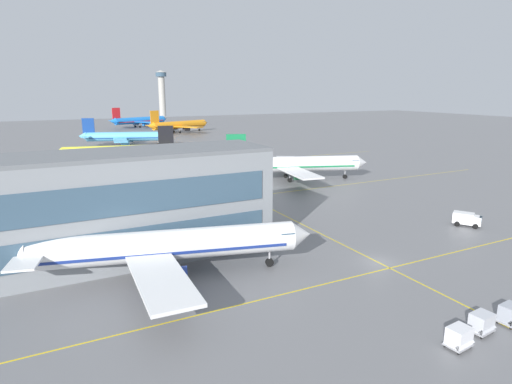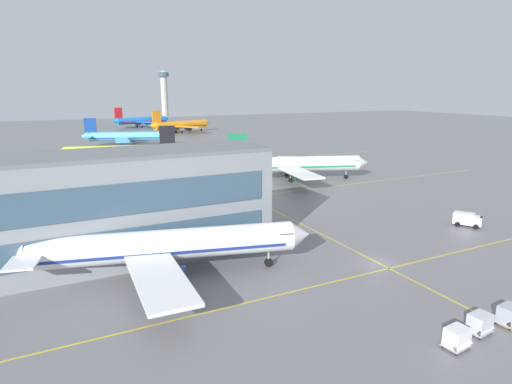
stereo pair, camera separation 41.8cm
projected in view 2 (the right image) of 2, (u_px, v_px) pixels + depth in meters
The scene contains 13 objects.
ground_plane at pixel (377, 263), 53.40m from camera, with size 600.00×600.00×0.00m, color slate.
airliner_front_gate at pixel (163, 245), 48.83m from camera, with size 34.53×29.39×10.85m.
airliner_second_row at pixel (294, 164), 101.25m from camera, with size 34.70×29.71×11.12m.
airliner_third_row at pixel (121, 152), 122.89m from camera, with size 34.48×29.31×10.81m.
airliner_far_left_stand at pixel (127, 137), 162.48m from camera, with size 33.30×28.52×10.68m.
airliner_far_right_stand at pixel (181, 125), 213.54m from camera, with size 35.48×30.39×11.38m.
airliner_distant_taxiway at pixel (141, 120), 243.92m from camera, with size 35.67×30.55×11.44m.
taxiway_markings at pixel (247, 197), 86.15m from camera, with size 133.46×130.96×0.01m.
service_truck_red_van at pixel (468, 219), 67.29m from camera, with size 3.73×4.46×2.10m.
baggage_cart_row_leftmost at pixel (457, 338), 35.45m from camera, with size 2.82×1.87×1.86m.
baggage_cart_row_second at pixel (480, 323), 37.64m from camera, with size 2.82×1.87×1.86m.
baggage_cart_row_middle at pixel (509, 315), 39.07m from camera, with size 2.82×1.87×1.86m.
control_tower at pixel (164, 90), 341.36m from camera, with size 8.82×8.82×36.03m.
Camera 2 is at (-35.95, -37.75, 21.04)m, focal length 30.04 mm.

